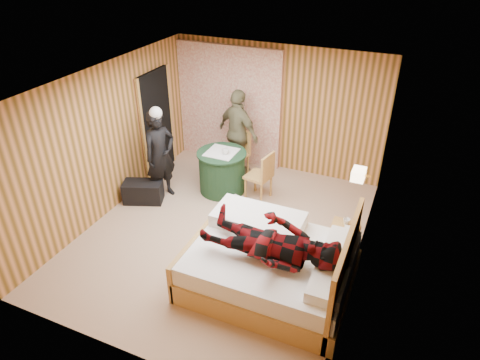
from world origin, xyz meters
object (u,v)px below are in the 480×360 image
at_px(wall_lamp, 359,174).
at_px(bed, 273,265).
at_px(chair_near, 262,173).
at_px(woman_standing, 160,155).
at_px(duffel_bag, 143,192).
at_px(nightstand, 342,244).
at_px(man_on_bed, 271,235).
at_px(man_at_table, 238,133).
at_px(chair_far, 239,149).
at_px(round_table, 222,171).

bearing_deg(wall_lamp, bed, -123.50).
height_order(wall_lamp, chair_near, wall_lamp).
relative_size(chair_near, woman_standing, 0.56).
bearing_deg(chair_near, wall_lamp, 76.53).
bearing_deg(bed, duffel_bag, 159.62).
bearing_deg(duffel_bag, nightstand, -23.67).
relative_size(bed, man_on_bed, 1.23).
bearing_deg(man_at_table, chair_far, 141.70).
height_order(wall_lamp, man_on_bed, man_on_bed).
bearing_deg(nightstand, man_at_table, 143.37).
distance_m(round_table, man_on_bed, 2.86).
bearing_deg(nightstand, bed, -130.50).
xyz_separation_m(wall_lamp, bed, (-0.81, -1.22, -0.96)).
relative_size(wall_lamp, man_at_table, 0.15).
bearing_deg(chair_near, chair_far, -121.62).
height_order(man_at_table, man_on_bed, man_on_bed).
bearing_deg(wall_lamp, chair_far, 149.54).
bearing_deg(man_at_table, nightstand, 166.65).
distance_m(round_table, man_at_table, 0.89).
bearing_deg(man_at_table, man_on_bed, 143.68).
distance_m(wall_lamp, nightstand, 1.07).
bearing_deg(man_on_bed, wall_lamp, 61.88).
relative_size(round_table, chair_near, 0.99).
height_order(round_table, woman_standing, woman_standing).
height_order(bed, chair_far, bed).
relative_size(bed, round_table, 2.40).
relative_size(chair_far, chair_near, 1.01).
distance_m(round_table, chair_near, 0.80).
relative_size(chair_near, man_on_bed, 0.52).
xyz_separation_m(wall_lamp, chair_far, (-2.48, 1.46, -0.76)).
relative_size(nightstand, duffel_bag, 0.84).
bearing_deg(man_on_bed, chair_near, 113.07).
relative_size(wall_lamp, round_table, 0.29).
height_order(nightstand, round_table, round_table).
xyz_separation_m(bed, round_table, (-1.70, 1.96, 0.06)).
distance_m(nightstand, chair_far, 3.03).
distance_m(bed, round_table, 2.60).
height_order(bed, duffel_bag, bed).
distance_m(chair_far, woman_standing, 1.63).
height_order(chair_near, man_on_bed, man_on_bed).
bearing_deg(round_table, chair_near, 1.26).
xyz_separation_m(bed, duffel_bag, (-2.84, 1.06, -0.15)).
xyz_separation_m(nightstand, chair_far, (-2.44, 1.78, 0.25)).
bearing_deg(man_on_bed, bed, 97.85).
relative_size(bed, man_at_table, 1.26).
distance_m(chair_near, duffel_bag, 2.17).
xyz_separation_m(nightstand, round_table, (-2.46, 1.07, 0.12)).
height_order(bed, woman_standing, woman_standing).
height_order(round_table, man_at_table, man_at_table).
bearing_deg(chair_near, bed, 35.25).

